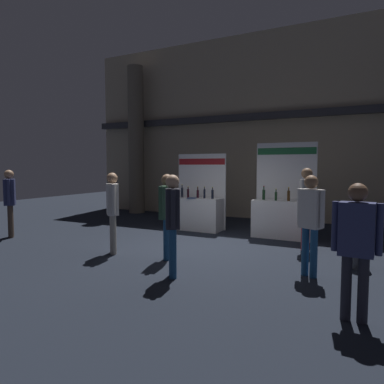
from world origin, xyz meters
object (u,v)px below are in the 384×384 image
(visitor_5, at_px, (167,208))
(visitor_6, at_px, (306,202))
(visitor_1, at_px, (173,217))
(exhibitor_booth_0, at_px, (197,210))
(visitor_3, at_px, (10,197))
(visitor_0, at_px, (356,239))
(visitor_2, at_px, (113,206))
(exhibitor_booth_1, at_px, (283,214))
(visitor_4, at_px, (310,217))
(trash_bin, at_px, (359,249))

(visitor_5, xyz_separation_m, visitor_6, (2.37, 2.09, 0.04))
(visitor_6, bearing_deg, visitor_1, -11.20)
(exhibitor_booth_0, height_order, visitor_3, exhibitor_booth_0)
(visitor_0, xyz_separation_m, visitor_2, (-4.79, 1.29, 0.03))
(exhibitor_booth_1, distance_m, visitor_1, 4.30)
(visitor_2, xyz_separation_m, visitor_4, (4.03, 0.28, -0.02))
(exhibitor_booth_1, relative_size, visitor_5, 1.45)
(visitor_1, relative_size, visitor_6, 0.95)
(exhibitor_booth_0, relative_size, visitor_5, 1.30)
(exhibitor_booth_1, relative_size, visitor_3, 1.41)
(visitor_6, bearing_deg, exhibitor_booth_0, -91.14)
(exhibitor_booth_1, xyz_separation_m, visitor_1, (-0.93, -4.18, 0.42))
(trash_bin, distance_m, visitor_0, 2.62)
(visitor_0, bearing_deg, visitor_2, 167.90)
(exhibitor_booth_1, xyz_separation_m, visitor_0, (1.90, -4.66, 0.40))
(trash_bin, height_order, visitor_3, visitor_3)
(visitor_1, height_order, visitor_2, same)
(visitor_0, height_order, visitor_2, visitor_2)
(trash_bin, height_order, visitor_4, visitor_4)
(visitor_5, bearing_deg, visitor_1, 18.35)
(visitor_0, bearing_deg, visitor_3, 173.32)
(visitor_0, bearing_deg, trash_bin, 93.45)
(exhibitor_booth_1, relative_size, trash_bin, 3.66)
(visitor_4, height_order, visitor_6, visitor_6)
(exhibitor_booth_0, distance_m, visitor_1, 4.49)
(visitor_0, bearing_deg, visitor_5, 160.80)
(exhibitor_booth_0, relative_size, visitor_1, 1.29)
(exhibitor_booth_0, distance_m, visitor_2, 3.42)
(visitor_1, height_order, visitor_3, visitor_3)
(visitor_6, bearing_deg, visitor_5, -30.56)
(visitor_3, height_order, visitor_6, visitor_6)
(trash_bin, bearing_deg, exhibitor_booth_0, 154.12)
(visitor_1, xyz_separation_m, visitor_3, (-5.51, 0.94, 0.05))
(visitor_2, relative_size, visitor_4, 1.01)
(exhibitor_booth_0, relative_size, exhibitor_booth_1, 0.90)
(trash_bin, relative_size, visitor_4, 0.40)
(exhibitor_booth_0, bearing_deg, visitor_5, -74.36)
(visitor_3, bearing_deg, exhibitor_booth_0, -99.57)
(exhibitor_booth_1, xyz_separation_m, visitor_5, (-1.61, -3.23, 0.43))
(exhibitor_booth_0, relative_size, trash_bin, 3.28)
(visitor_0, distance_m, visitor_4, 1.74)
(exhibitor_booth_0, height_order, visitor_2, exhibitor_booth_0)
(visitor_3, bearing_deg, trash_bin, -131.42)
(visitor_0, bearing_deg, exhibitor_booth_0, 136.39)
(visitor_3, distance_m, visitor_5, 4.84)
(visitor_6, bearing_deg, visitor_3, -55.76)
(visitor_3, xyz_separation_m, visitor_5, (4.84, 0.01, -0.04))
(exhibitor_booth_0, relative_size, visitor_2, 1.29)
(exhibitor_booth_1, xyz_separation_m, trash_bin, (1.88, -2.13, -0.27))
(exhibitor_booth_0, height_order, trash_bin, exhibitor_booth_0)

